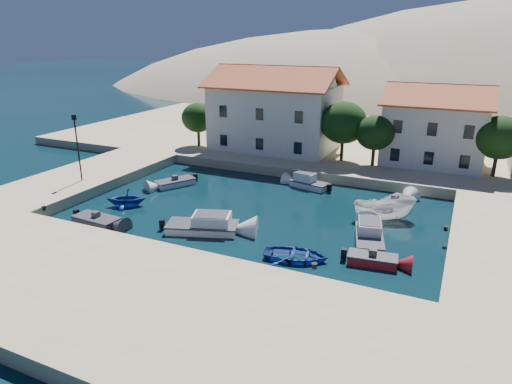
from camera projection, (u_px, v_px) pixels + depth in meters
ground at (193, 262)px, 29.88m from camera, size 400.00×400.00×0.00m
quay_south at (133, 301)px, 24.58m from camera, size 52.00×12.00×1.00m
quay_west at (86, 178)px, 45.89m from camera, size 8.00×20.00×1.00m
quay_north at (358, 141)px, 61.45m from camera, size 80.00×36.00×1.00m
hills at (481, 168)px, 135.10m from camera, size 254.00×176.00×99.00m
building_left at (275, 107)px, 54.32m from camera, size 14.70×9.45×9.70m
building_mid at (436, 124)px, 48.20m from camera, size 10.50×8.40×8.30m
trees at (357, 127)px, 48.29m from camera, size 37.30×5.30×6.45m
lamppost at (77, 142)px, 42.18m from camera, size 0.35×0.25×6.22m
bollards at (257, 232)px, 31.70m from camera, size 29.36×9.56×0.30m
motorboat_grey_sw at (97, 221)px, 35.79m from camera, size 3.92×1.93×1.25m
cabin_cruiser_south at (202, 225)px, 34.46m from camera, size 5.80×3.90×1.60m
rowboat_south at (296, 259)px, 30.27m from camera, size 4.82×3.87×0.89m
motorboat_red_se at (372, 260)px, 29.57m from camera, size 3.31×1.78×1.25m
cabin_cruiser_east at (369, 236)px, 32.55m from camera, size 2.98×5.00×1.60m
boat_east at (383, 219)px, 36.78m from camera, size 5.37×3.95×1.95m
motorboat_white_ne at (394, 203)px, 39.43m from camera, size 3.05×4.25×1.25m
rowboat_west at (127, 206)px, 39.73m from camera, size 4.25×4.08×1.73m
motorboat_white_west at (175, 183)px, 44.98m from camera, size 3.35×4.17×1.25m
cabin_cruiser_north at (309, 183)px, 44.28m from camera, size 3.99×2.35×1.60m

